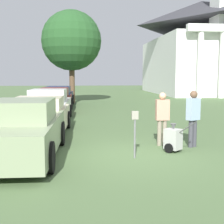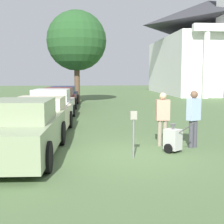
# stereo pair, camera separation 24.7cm
# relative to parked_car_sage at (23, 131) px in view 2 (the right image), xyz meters

# --- Properties ---
(ground_plane) EXTENTS (120.00, 120.00, 0.00)m
(ground_plane) POSITION_rel_parked_car_sage_xyz_m (2.97, -0.16, -0.74)
(ground_plane) COLOR #4C663D
(parked_car_sage) EXTENTS (2.05, 4.79, 1.60)m
(parked_car_sage) POSITION_rel_parked_car_sage_xyz_m (0.00, 0.00, 0.00)
(parked_car_sage) COLOR gray
(parked_car_sage) RESTS_ON ground_plane
(parked_car_cream) EXTENTS (2.19, 4.83, 1.44)m
(parked_car_cream) POSITION_rel_parked_car_sage_xyz_m (0.00, 3.27, -0.06)
(parked_car_cream) COLOR beige
(parked_car_cream) RESTS_ON ground_plane
(parked_car_white) EXTENTS (2.13, 4.69, 1.57)m
(parked_car_white) POSITION_rel_parked_car_sage_xyz_m (-0.00, 6.93, -0.02)
(parked_car_white) COLOR silver
(parked_car_white) RESTS_ON ground_plane
(parked_car_maroon) EXTENTS (2.04, 5.02, 1.50)m
(parked_car_maroon) POSITION_rel_parked_car_sage_xyz_m (-0.00, 10.53, -0.04)
(parked_car_maroon) COLOR maroon
(parked_car_maroon) RESTS_ON ground_plane
(parked_car_navy) EXTENTS (2.06, 4.80, 1.47)m
(parked_car_navy) POSITION_rel_parked_car_sage_xyz_m (0.00, 14.17, -0.05)
(parked_car_navy) COLOR #19234C
(parked_car_navy) RESTS_ON ground_plane
(parking_meter) EXTENTS (0.18, 0.09, 1.29)m
(parking_meter) POSITION_rel_parked_car_sage_xyz_m (3.00, -0.35, 0.16)
(parking_meter) COLOR slate
(parking_meter) RESTS_ON ground_plane
(person_worker) EXTENTS (0.42, 0.22, 1.71)m
(person_worker) POSITION_rel_parked_car_sage_xyz_m (4.14, 1.08, 0.23)
(person_worker) COLOR gray
(person_worker) RESTS_ON ground_plane
(person_supervisor) EXTENTS (0.47, 0.39, 1.78)m
(person_supervisor) POSITION_rel_parked_car_sage_xyz_m (5.04, 0.78, 0.27)
(person_supervisor) COLOR #3F3F47
(person_supervisor) RESTS_ON ground_plane
(equipment_cart) EXTENTS (0.77, 0.89, 1.00)m
(equipment_cart) POSITION_rel_parked_car_sage_xyz_m (4.25, 0.23, -0.36)
(equipment_cart) COLOR #B2B2AD
(equipment_cart) RESTS_ON ground_plane
(church) EXTENTS (11.30, 17.48, 21.22)m
(church) POSITION_rel_parked_car_sage_xyz_m (16.38, 29.19, 5.04)
(church) COLOR white
(church) RESTS_ON ground_plane
(shade_tree) EXTENTS (4.80, 4.80, 7.41)m
(shade_tree) POSITION_rel_parked_car_sage_xyz_m (0.88, 17.09, 4.25)
(shade_tree) COLOR brown
(shade_tree) RESTS_ON ground_plane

